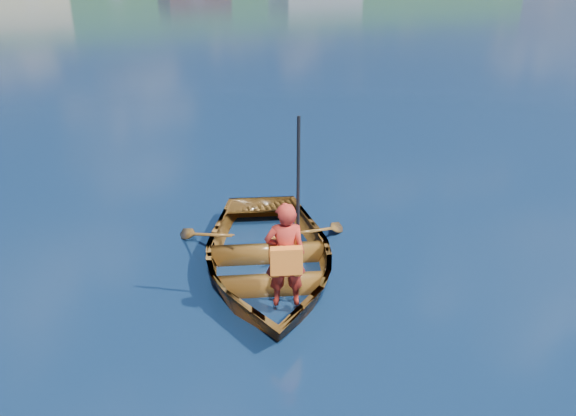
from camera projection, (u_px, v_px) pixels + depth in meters
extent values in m
plane|color=#152C47|center=(215.00, 253.00, 7.46)|extent=(600.00, 600.00, 0.00)
imported|color=brown|center=(267.00, 256.00, 6.97)|extent=(3.40, 4.00, 0.70)
imported|color=red|center=(285.00, 255.00, 5.96)|extent=(0.51, 0.41, 1.20)
cube|color=orange|center=(286.00, 261.00, 5.86)|extent=(0.35, 0.20, 0.30)
cube|color=orange|center=(284.00, 250.00, 6.07)|extent=(0.35, 0.19, 0.30)
cube|color=orange|center=(285.00, 270.00, 6.04)|extent=(0.35, 0.31, 0.05)
cylinder|color=black|center=(298.00, 212.00, 5.94)|extent=(0.05, 0.05, 2.07)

